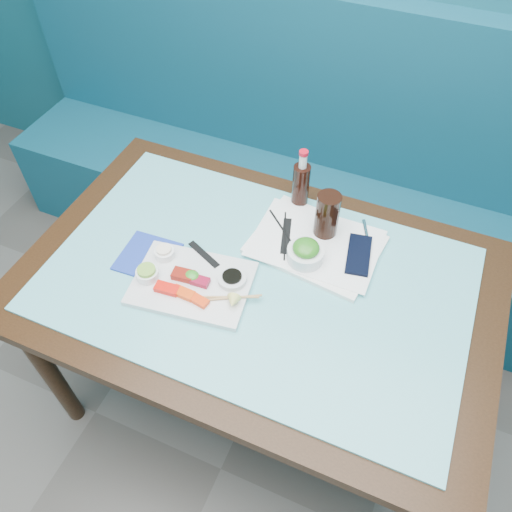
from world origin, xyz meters
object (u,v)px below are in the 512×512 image
at_px(seaweed_bowl, 305,254).
at_px(blue_napkin, 148,256).
at_px(dining_table, 257,295).
at_px(booth_bench, 329,194).
at_px(cola_bottle_body, 301,186).
at_px(serving_tray, 316,245).
at_px(sashimi_plate, 192,283).
at_px(cola_glass, 327,215).

bearing_deg(seaweed_bowl, blue_napkin, -159.32).
xyz_separation_m(dining_table, seaweed_bowl, (0.11, 0.11, 0.13)).
bearing_deg(blue_napkin, booth_bench, 69.46).
xyz_separation_m(booth_bench, seaweed_bowl, (0.11, -0.73, 0.42)).
height_order(booth_bench, seaweed_bowl, booth_bench).
height_order(dining_table, seaweed_bowl, seaweed_bowl).
distance_m(booth_bench, cola_bottle_body, 0.68).
relative_size(dining_table, cola_bottle_body, 8.83).
xyz_separation_m(booth_bench, blue_napkin, (-0.34, -0.90, 0.39)).
height_order(seaweed_bowl, blue_napkin, seaweed_bowl).
bearing_deg(serving_tray, sashimi_plate, -127.24).
bearing_deg(dining_table, cola_glass, 61.60).
height_order(sashimi_plate, serving_tray, sashimi_plate).
bearing_deg(cola_bottle_body, booth_bench, 91.00).
relative_size(booth_bench, sashimi_plate, 8.92).
xyz_separation_m(serving_tray, cola_glass, (0.01, 0.05, 0.08)).
bearing_deg(cola_glass, booth_bench, 102.20).
height_order(sashimi_plate, seaweed_bowl, seaweed_bowl).
height_order(booth_bench, sashimi_plate, booth_bench).
height_order(cola_bottle_body, blue_napkin, cola_bottle_body).
height_order(dining_table, serving_tray, serving_tray).
relative_size(cola_bottle_body, blue_napkin, 0.96).
relative_size(serving_tray, blue_napkin, 2.28).
height_order(booth_bench, cola_glass, booth_bench).
relative_size(booth_bench, seaweed_bowl, 27.13).
distance_m(dining_table, sashimi_plate, 0.21).
bearing_deg(cola_bottle_body, serving_tray, -54.80).
bearing_deg(serving_tray, cola_bottle_body, 132.55).
relative_size(booth_bench, cola_bottle_body, 18.93).
relative_size(sashimi_plate, blue_napkin, 2.04).
bearing_deg(seaweed_bowl, cola_glass, 81.25).
bearing_deg(sashimi_plate, blue_napkin, 158.86).
bearing_deg(cola_bottle_body, blue_napkin, -130.73).
bearing_deg(cola_bottle_body, seaweed_bowl, -66.51).
distance_m(serving_tray, cola_glass, 0.10).
bearing_deg(seaweed_bowl, sashimi_plate, -142.24).
distance_m(cola_bottle_body, blue_napkin, 0.53).
bearing_deg(sashimi_plate, cola_bottle_body, 61.11).
height_order(serving_tray, seaweed_bowl, seaweed_bowl).
relative_size(booth_bench, serving_tray, 7.96).
distance_m(booth_bench, cola_glass, 0.77).
bearing_deg(seaweed_bowl, serving_tray, 82.41).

